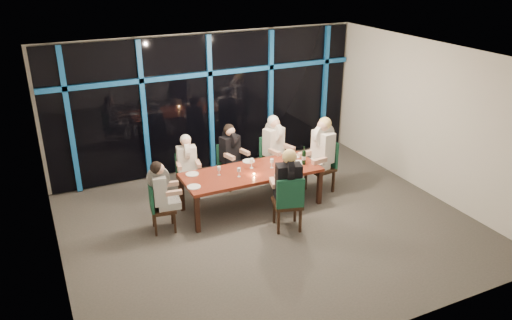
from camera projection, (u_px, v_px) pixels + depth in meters
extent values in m
plane|color=#504C46|center=(270.00, 226.00, 8.94)|extent=(7.00, 7.00, 0.00)
cube|color=silver|center=(209.00, 102.00, 10.85)|extent=(7.00, 0.04, 3.00)
cube|color=silver|center=(387.00, 232.00, 5.86)|extent=(7.00, 0.04, 3.00)
cube|color=silver|center=(49.00, 187.00, 6.97)|extent=(0.04, 6.00, 3.00)
cube|color=silver|center=(431.00, 120.00, 9.74)|extent=(0.04, 6.00, 3.00)
cube|color=white|center=(272.00, 59.00, 7.77)|extent=(7.00, 6.00, 0.04)
cube|color=black|center=(210.00, 103.00, 10.80)|extent=(6.86, 0.04, 2.94)
cube|color=#14569E|center=(70.00, 122.00, 9.61)|extent=(0.10, 0.10, 2.94)
cube|color=#14569E|center=(144.00, 112.00, 10.19)|extent=(0.10, 0.10, 2.94)
cube|color=#14569E|center=(211.00, 104.00, 10.76)|extent=(0.10, 0.10, 2.94)
cube|color=#14569E|center=(270.00, 96.00, 11.33)|extent=(0.10, 0.10, 2.94)
cube|color=#14569E|center=(324.00, 89.00, 11.91)|extent=(0.10, 0.10, 2.94)
cube|color=#14569E|center=(209.00, 73.00, 10.50)|extent=(6.86, 0.10, 0.10)
cube|color=#FF2D14|center=(250.00, 66.00, 11.24)|extent=(0.60, 0.05, 0.35)
cube|color=maroon|center=(251.00, 172.00, 9.33)|extent=(2.60, 1.00, 0.06)
cube|color=black|center=(197.00, 214.00, 8.62)|extent=(0.08, 0.08, 0.69)
cube|color=black|center=(319.00, 187.00, 9.60)|extent=(0.08, 0.08, 0.69)
cube|color=black|center=(182.00, 194.00, 9.35)|extent=(0.08, 0.08, 0.69)
cube|color=black|center=(297.00, 170.00, 10.33)|extent=(0.08, 0.08, 0.69)
cube|color=black|center=(188.00, 179.00, 9.79)|extent=(0.47, 0.47, 0.06)
cube|color=#195137|center=(186.00, 163.00, 9.86)|extent=(0.42, 0.11, 0.46)
cube|color=black|center=(182.00, 193.00, 9.69)|extent=(0.04, 0.04, 0.39)
cube|color=black|center=(199.00, 191.00, 9.78)|extent=(0.04, 0.04, 0.39)
cube|color=black|center=(179.00, 186.00, 9.98)|extent=(0.04, 0.04, 0.39)
cube|color=black|center=(196.00, 184.00, 10.07)|extent=(0.04, 0.04, 0.39)
cube|color=black|center=(231.00, 168.00, 10.25)|extent=(0.53, 0.53, 0.06)
cube|color=#195137|center=(225.00, 153.00, 10.28)|extent=(0.43, 0.16, 0.48)
cube|color=black|center=(230.00, 183.00, 10.11)|extent=(0.05, 0.05, 0.40)
cube|color=black|center=(243.00, 178.00, 10.32)|extent=(0.05, 0.05, 0.40)
cube|color=black|center=(220.00, 177.00, 10.36)|extent=(0.05, 0.05, 0.40)
cube|color=black|center=(233.00, 173.00, 10.56)|extent=(0.05, 0.05, 0.40)
cube|color=black|center=(275.00, 162.00, 10.46)|extent=(0.57, 0.57, 0.06)
cube|color=#195137|center=(268.00, 147.00, 10.49)|extent=(0.46, 0.18, 0.51)
cube|color=black|center=(274.00, 177.00, 10.31)|extent=(0.05, 0.05, 0.43)
cube|color=black|center=(287.00, 173.00, 10.54)|extent=(0.05, 0.05, 0.43)
cube|color=black|center=(262.00, 172.00, 10.57)|extent=(0.05, 0.05, 0.43)
cube|color=black|center=(275.00, 167.00, 10.80)|extent=(0.05, 0.05, 0.43)
cube|color=black|center=(163.00, 209.00, 8.65)|extent=(0.47, 0.47, 0.06)
cube|color=#195137|center=(151.00, 198.00, 8.51)|extent=(0.10, 0.42, 0.46)
cube|color=black|center=(175.00, 223.00, 8.64)|extent=(0.04, 0.04, 0.39)
cube|color=black|center=(172.00, 214.00, 8.93)|extent=(0.04, 0.04, 0.39)
cube|color=black|center=(156.00, 226.00, 8.55)|extent=(0.04, 0.04, 0.39)
cube|color=black|center=(153.00, 217.00, 8.84)|extent=(0.04, 0.04, 0.39)
cube|color=black|center=(320.00, 169.00, 10.05)|extent=(0.56, 0.56, 0.07)
cube|color=#195137|center=(329.00, 153.00, 10.04)|extent=(0.12, 0.50, 0.55)
cube|color=black|center=(306.00, 179.00, 10.20)|extent=(0.05, 0.05, 0.46)
cube|color=black|center=(318.00, 186.00, 9.90)|extent=(0.05, 0.05, 0.46)
cube|color=black|center=(321.00, 175.00, 10.40)|extent=(0.05, 0.05, 0.46)
cube|color=black|center=(333.00, 182.00, 10.10)|extent=(0.05, 0.05, 0.46)
cube|color=black|center=(287.00, 203.00, 8.70)|extent=(0.59, 0.59, 0.06)
cube|color=#195137|center=(291.00, 194.00, 8.40)|extent=(0.48, 0.18, 0.53)
cube|color=black|center=(295.00, 210.00, 9.00)|extent=(0.05, 0.05, 0.45)
cube|color=black|center=(274.00, 212.00, 8.95)|extent=(0.05, 0.05, 0.45)
cube|color=black|center=(300.00, 221.00, 8.66)|extent=(0.05, 0.05, 0.45)
cube|color=black|center=(279.00, 223.00, 8.60)|extent=(0.05, 0.05, 0.45)
cube|color=white|center=(189.00, 177.00, 9.66)|extent=(0.39, 0.43, 0.13)
cube|color=white|center=(187.00, 159.00, 9.67)|extent=(0.40, 0.28, 0.52)
cylinder|color=white|center=(186.00, 149.00, 9.59)|extent=(0.15, 0.40, 0.39)
sphere|color=tan|center=(186.00, 142.00, 9.51)|extent=(0.19, 0.19, 0.19)
sphere|color=silver|center=(185.00, 140.00, 9.53)|extent=(0.21, 0.21, 0.21)
cube|color=tan|center=(179.00, 166.00, 9.44)|extent=(0.12, 0.29, 0.07)
cube|color=tan|center=(198.00, 164.00, 9.54)|extent=(0.12, 0.29, 0.07)
cube|color=black|center=(235.00, 165.00, 10.13)|extent=(0.44, 0.48, 0.13)
cube|color=black|center=(230.00, 149.00, 10.12)|extent=(0.43, 0.32, 0.54)
cylinder|color=black|center=(230.00, 139.00, 10.03)|extent=(0.20, 0.41, 0.40)
sphere|color=tan|center=(230.00, 131.00, 9.95)|extent=(0.20, 0.20, 0.20)
sphere|color=black|center=(229.00, 129.00, 9.97)|extent=(0.22, 0.22, 0.22)
cube|color=tan|center=(229.00, 157.00, 9.86)|extent=(0.15, 0.30, 0.08)
cube|color=tan|center=(244.00, 152.00, 10.09)|extent=(0.15, 0.30, 0.08)
cube|color=white|center=(279.00, 159.00, 10.33)|extent=(0.48, 0.52, 0.14)
cube|color=white|center=(274.00, 141.00, 10.32)|extent=(0.46, 0.35, 0.58)
cylinder|color=white|center=(274.00, 131.00, 10.23)|extent=(0.22, 0.44, 0.43)
sphere|color=tan|center=(275.00, 123.00, 10.14)|extent=(0.22, 0.22, 0.22)
sphere|color=silver|center=(273.00, 121.00, 10.16)|extent=(0.24, 0.24, 0.24)
cube|color=tan|center=(275.00, 152.00, 10.06)|extent=(0.17, 0.32, 0.08)
cube|color=tan|center=(289.00, 147.00, 10.32)|extent=(0.17, 0.32, 0.08)
cube|color=black|center=(169.00, 203.00, 8.65)|extent=(0.43, 0.38, 0.13)
cube|color=black|center=(159.00, 189.00, 8.49)|extent=(0.27, 0.40, 0.52)
cylinder|color=black|center=(158.00, 178.00, 8.41)|extent=(0.40, 0.14, 0.39)
sphere|color=tan|center=(159.00, 169.00, 8.35)|extent=(0.19, 0.19, 0.19)
sphere|color=black|center=(156.00, 168.00, 8.33)|extent=(0.21, 0.21, 0.21)
cube|color=tan|center=(174.00, 193.00, 8.40)|extent=(0.28, 0.11, 0.07)
cube|color=tan|center=(171.00, 184.00, 8.72)|extent=(0.28, 0.11, 0.07)
cube|color=white|center=(315.00, 165.00, 9.94)|extent=(0.51, 0.45, 0.15)
cube|color=white|center=(323.00, 146.00, 9.89)|extent=(0.32, 0.47, 0.62)
cylinder|color=white|center=(324.00, 135.00, 9.79)|extent=(0.47, 0.17, 0.46)
sphere|color=tan|center=(323.00, 125.00, 9.70)|extent=(0.23, 0.23, 0.23)
sphere|color=tan|center=(325.00, 123.00, 9.71)|extent=(0.25, 0.25, 0.25)
cube|color=tan|center=(305.00, 154.00, 9.99)|extent=(0.34, 0.13, 0.09)
cube|color=tan|center=(319.00, 161.00, 9.65)|extent=(0.34, 0.13, 0.09)
cube|color=black|center=(286.00, 195.00, 8.78)|extent=(0.49, 0.54, 0.15)
cube|color=black|center=(289.00, 181.00, 8.48)|extent=(0.48, 0.36, 0.60)
cylinder|color=black|center=(289.00, 168.00, 8.39)|extent=(0.23, 0.46, 0.45)
sphere|color=tan|center=(289.00, 157.00, 8.34)|extent=(0.22, 0.22, 0.22)
sphere|color=tan|center=(290.00, 156.00, 8.29)|extent=(0.25, 0.25, 0.25)
cube|color=tan|center=(297.00, 181.00, 8.81)|extent=(0.17, 0.33, 0.09)
cube|color=tan|center=(273.00, 183.00, 8.74)|extent=(0.17, 0.33, 0.09)
cylinder|color=white|center=(192.00, 174.00, 9.17)|extent=(0.24, 0.24, 0.01)
cylinder|color=white|center=(249.00, 161.00, 9.73)|extent=(0.24, 0.24, 0.01)
cylinder|color=white|center=(294.00, 156.00, 9.96)|extent=(0.24, 0.24, 0.01)
cylinder|color=white|center=(194.00, 187.00, 8.68)|extent=(0.24, 0.24, 0.01)
cylinder|color=white|center=(298.00, 163.00, 9.66)|extent=(0.24, 0.24, 0.01)
cylinder|color=white|center=(281.00, 176.00, 9.10)|extent=(0.24, 0.24, 0.01)
cylinder|color=black|center=(304.00, 158.00, 9.56)|extent=(0.08, 0.08, 0.26)
cylinder|color=black|center=(304.00, 149.00, 9.49)|extent=(0.03, 0.03, 0.10)
cylinder|color=silver|center=(304.00, 158.00, 9.56)|extent=(0.08, 0.08, 0.07)
cylinder|color=silver|center=(288.00, 164.00, 9.37)|extent=(0.11, 0.11, 0.20)
cylinder|color=silver|center=(290.00, 163.00, 9.38)|extent=(0.02, 0.02, 0.14)
cylinder|color=#FFAF4C|center=(254.00, 174.00, 9.16)|extent=(0.05, 0.05, 0.03)
cylinder|color=silver|center=(239.00, 176.00, 9.08)|extent=(0.06, 0.06, 0.01)
cylinder|color=silver|center=(239.00, 174.00, 9.06)|extent=(0.01, 0.01, 0.10)
cylinder|color=silver|center=(239.00, 170.00, 9.03)|extent=(0.07, 0.07, 0.07)
cylinder|color=silver|center=(252.00, 168.00, 9.44)|extent=(0.07, 0.07, 0.01)
cylinder|color=silver|center=(252.00, 165.00, 9.42)|extent=(0.01, 0.01, 0.11)
cylinder|color=silver|center=(252.00, 161.00, 9.38)|extent=(0.07, 0.07, 0.08)
cylinder|color=silver|center=(272.00, 168.00, 9.45)|extent=(0.06, 0.06, 0.01)
cylinder|color=silver|center=(272.00, 165.00, 9.43)|extent=(0.01, 0.01, 0.10)
cylinder|color=silver|center=(272.00, 161.00, 9.40)|extent=(0.07, 0.07, 0.07)
cylinder|color=silver|center=(219.00, 175.00, 9.15)|extent=(0.06, 0.06, 0.01)
cylinder|color=silver|center=(219.00, 172.00, 9.13)|extent=(0.01, 0.01, 0.10)
cylinder|color=silver|center=(219.00, 168.00, 9.10)|extent=(0.07, 0.07, 0.07)
cylinder|color=silver|center=(291.00, 161.00, 9.75)|extent=(0.06, 0.06, 0.01)
cylinder|color=silver|center=(291.00, 158.00, 9.73)|extent=(0.01, 0.01, 0.10)
cylinder|color=silver|center=(291.00, 154.00, 9.70)|extent=(0.07, 0.07, 0.07)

